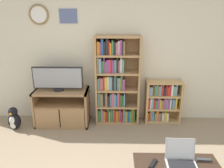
% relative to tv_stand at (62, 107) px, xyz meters
% --- Properties ---
extents(wall_back, '(6.36, 0.09, 2.60)m').
position_rel_tv_stand_xyz_m(wall_back, '(0.91, 0.31, 0.97)').
color(wall_back, beige).
rests_on(wall_back, ground_plane).
extents(tv_stand, '(0.97, 0.49, 0.67)m').
position_rel_tv_stand_xyz_m(tv_stand, '(0.00, 0.00, 0.00)').
color(tv_stand, '#9E754C').
rests_on(tv_stand, ground_plane).
extents(television, '(0.89, 0.18, 0.44)m').
position_rel_tv_stand_xyz_m(television, '(-0.03, 0.00, 0.56)').
color(television, black).
rests_on(television, tv_stand).
extents(bookshelf_tall, '(0.80, 0.31, 1.64)m').
position_rel_tv_stand_xyz_m(bookshelf_tall, '(0.98, 0.13, 0.44)').
color(bookshelf_tall, tan).
rests_on(bookshelf_tall, ground_plane).
extents(bookshelf_short, '(0.66, 0.26, 0.82)m').
position_rel_tv_stand_xyz_m(bookshelf_short, '(1.86, 0.15, 0.07)').
color(bookshelf_short, tan).
rests_on(bookshelf_short, ground_plane).
extents(laptop, '(0.34, 0.30, 0.26)m').
position_rel_tv_stand_xyz_m(laptop, '(1.74, -1.60, 0.15)').
color(laptop, '#B7BABC').
rests_on(laptop, coffee_table).
extents(remote_near_laptop, '(0.12, 0.16, 0.02)m').
position_rel_tv_stand_xyz_m(remote_near_laptop, '(1.42, -1.63, 0.09)').
color(remote_near_laptop, black).
rests_on(remote_near_laptop, coffee_table).
extents(remote_far_from_laptop, '(0.16, 0.05, 0.02)m').
position_rel_tv_stand_xyz_m(remote_far_from_laptop, '(2.02, -1.55, 0.09)').
color(remote_far_from_laptop, '#38383A').
rests_on(remote_far_from_laptop, coffee_table).
extents(penguin_figurine, '(0.23, 0.20, 0.42)m').
position_rel_tv_stand_xyz_m(penguin_figurine, '(-0.83, -0.21, -0.15)').
color(penguin_figurine, black).
rests_on(penguin_figurine, ground_plane).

